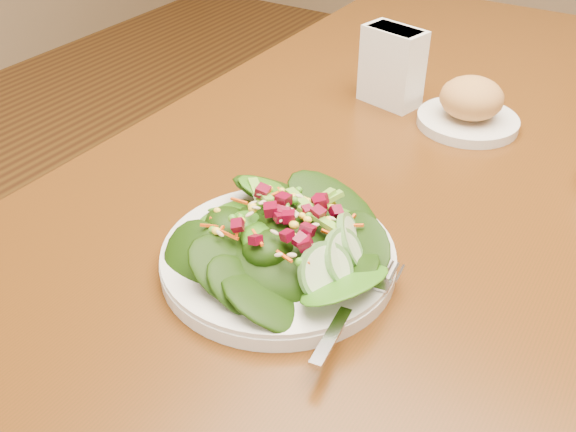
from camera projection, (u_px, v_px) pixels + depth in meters
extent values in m
cube|color=#4F260B|center=(461.00, 157.00, 0.94)|extent=(0.90, 1.40, 0.04)
cylinder|color=#412910|center=(383.00, 139.00, 1.77)|extent=(0.07, 0.07, 0.71)
cylinder|color=#412910|center=(574.00, 151.00, 2.00)|extent=(0.04, 0.04, 0.43)
cylinder|color=#412910|center=(547.00, 209.00, 1.74)|extent=(0.04, 0.04, 0.43)
cylinder|color=silver|center=(278.00, 260.00, 0.70)|extent=(0.26, 0.26, 0.02)
ellipsoid|color=black|center=(278.00, 240.00, 0.69)|extent=(0.17, 0.17, 0.04)
cube|color=silver|center=(356.00, 304.00, 0.63)|extent=(0.05, 0.18, 0.01)
cylinder|color=silver|center=(467.00, 121.00, 0.98)|extent=(0.15, 0.15, 0.02)
ellipsoid|color=#A66E44|center=(472.00, 98.00, 0.95)|extent=(0.10, 0.10, 0.06)
cube|color=white|center=(392.00, 67.00, 1.01)|extent=(0.10, 0.07, 0.12)
cube|color=white|center=(393.00, 61.00, 1.01)|extent=(0.09, 0.06, 0.10)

